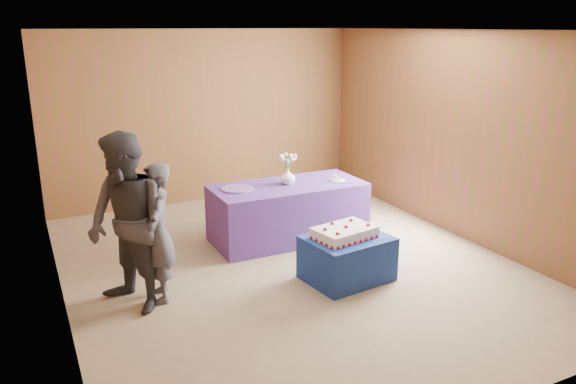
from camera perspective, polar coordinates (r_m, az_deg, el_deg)
ground at (r=6.75m, az=0.13°, el=-7.44°), size 6.00×6.00×0.00m
room_shell at (r=6.24m, az=0.14°, el=7.88°), size 5.04×6.04×2.72m
cake_table at (r=6.34m, az=6.01°, el=-6.71°), size 0.98×0.80×0.50m
serving_table at (r=7.43m, az=0.01°, el=-2.03°), size 2.00×0.91×0.75m
sheet_cake at (r=6.22m, az=5.75°, el=-4.10°), size 0.75×0.58×0.16m
vase at (r=7.33m, az=-0.02°, el=1.59°), size 0.20×0.20×0.20m
flower_spray at (r=7.27m, az=-0.02°, el=3.55°), size 0.24×0.24×0.18m
platter at (r=7.13m, az=-5.20°, el=0.33°), size 0.53×0.53×0.02m
plate at (r=7.54m, az=5.05°, el=1.19°), size 0.26×0.26×0.01m
cake_slice at (r=7.52m, az=5.06°, el=1.48°), size 0.09×0.08×0.09m
knife at (r=7.43m, az=5.86°, el=0.91°), size 0.25×0.11×0.00m
guest_left at (r=5.84m, az=-13.16°, el=-4.11°), size 0.43×0.58×1.45m
guest_right at (r=5.67m, az=-16.01°, el=-3.14°), size 0.99×1.08×1.79m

